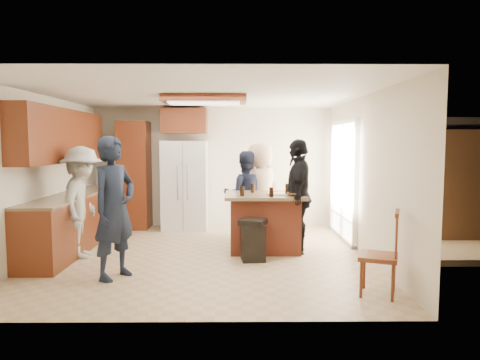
{
  "coord_description": "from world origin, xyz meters",
  "views": [
    {
      "loc": [
        0.5,
        -6.58,
        1.76
      ],
      "look_at": [
        0.56,
        0.45,
        1.15
      ],
      "focal_mm": 32.0,
      "sensor_mm": 36.0,
      "label": 1
    }
  ],
  "objects_px": {
    "person_side_right": "(298,196)",
    "spindle_chair": "(380,257)",
    "person_front_left": "(114,208)",
    "person_behind_left": "(245,196)",
    "trash_bin": "(253,239)",
    "kitchen_island": "(264,221)",
    "person_counter": "(82,202)",
    "person_behind_right": "(260,191)",
    "refrigerator": "(185,185)"
  },
  "relations": [
    {
      "from": "person_behind_left",
      "to": "spindle_chair",
      "type": "distance_m",
      "value": 3.27
    },
    {
      "from": "kitchen_island",
      "to": "spindle_chair",
      "type": "xyz_separation_m",
      "value": [
        1.2,
        -2.11,
        -0.02
      ]
    },
    {
      "from": "person_front_left",
      "to": "trash_bin",
      "type": "distance_m",
      "value": 2.09
    },
    {
      "from": "refrigerator",
      "to": "trash_bin",
      "type": "relative_size",
      "value": 2.86
    },
    {
      "from": "trash_bin",
      "to": "person_counter",
      "type": "bearing_deg",
      "value": 175.41
    },
    {
      "from": "person_front_left",
      "to": "person_counter",
      "type": "bearing_deg",
      "value": 66.81
    },
    {
      "from": "person_front_left",
      "to": "person_counter",
      "type": "relative_size",
      "value": 1.08
    },
    {
      "from": "person_behind_left",
      "to": "person_behind_right",
      "type": "xyz_separation_m",
      "value": [
        0.28,
        0.08,
        0.08
      ]
    },
    {
      "from": "refrigerator",
      "to": "trash_bin",
      "type": "bearing_deg",
      "value": -61.66
    },
    {
      "from": "person_behind_left",
      "to": "person_side_right",
      "type": "bearing_deg",
      "value": 128.8
    },
    {
      "from": "person_behind_left",
      "to": "spindle_chair",
      "type": "bearing_deg",
      "value": 113.64
    },
    {
      "from": "person_front_left",
      "to": "person_counter",
      "type": "xyz_separation_m",
      "value": [
        -0.79,
        1.02,
        -0.07
      ]
    },
    {
      "from": "person_behind_right",
      "to": "trash_bin",
      "type": "xyz_separation_m",
      "value": [
        -0.19,
        -1.48,
        -0.57
      ]
    },
    {
      "from": "person_behind_left",
      "to": "kitchen_island",
      "type": "xyz_separation_m",
      "value": [
        0.3,
        -0.77,
        -0.33
      ]
    },
    {
      "from": "kitchen_island",
      "to": "person_behind_left",
      "type": "bearing_deg",
      "value": 111.49
    },
    {
      "from": "person_behind_left",
      "to": "person_behind_right",
      "type": "bearing_deg",
      "value": -168.23
    },
    {
      "from": "person_behind_right",
      "to": "refrigerator",
      "type": "xyz_separation_m",
      "value": [
        -1.49,
        0.92,
        0.01
      ]
    },
    {
      "from": "person_behind_right",
      "to": "trash_bin",
      "type": "height_order",
      "value": "person_behind_right"
    },
    {
      "from": "person_front_left",
      "to": "spindle_chair",
      "type": "xyz_separation_m",
      "value": [
        3.24,
        -0.67,
        -0.47
      ]
    },
    {
      "from": "refrigerator",
      "to": "person_counter",
      "type": "bearing_deg",
      "value": -121.01
    },
    {
      "from": "person_front_left",
      "to": "trash_bin",
      "type": "height_order",
      "value": "person_front_left"
    },
    {
      "from": "person_front_left",
      "to": "refrigerator",
      "type": "relative_size",
      "value": 1.03
    },
    {
      "from": "refrigerator",
      "to": "spindle_chair",
      "type": "xyz_separation_m",
      "value": [
        2.71,
        -3.89,
        -0.45
      ]
    },
    {
      "from": "kitchen_island",
      "to": "person_front_left",
      "type": "bearing_deg",
      "value": -144.73
    },
    {
      "from": "person_behind_left",
      "to": "refrigerator",
      "type": "bearing_deg",
      "value": -43.65
    },
    {
      "from": "person_side_right",
      "to": "person_counter",
      "type": "bearing_deg",
      "value": -75.17
    },
    {
      "from": "person_side_right",
      "to": "person_behind_left",
      "type": "bearing_deg",
      "value": -127.34
    },
    {
      "from": "person_front_left",
      "to": "kitchen_island",
      "type": "distance_m",
      "value": 2.54
    },
    {
      "from": "person_front_left",
      "to": "refrigerator",
      "type": "distance_m",
      "value": 3.26
    },
    {
      "from": "kitchen_island",
      "to": "trash_bin",
      "type": "relative_size",
      "value": 2.03
    },
    {
      "from": "person_behind_right",
      "to": "person_counter",
      "type": "distance_m",
      "value": 3.08
    },
    {
      "from": "person_behind_left",
      "to": "person_counter",
      "type": "xyz_separation_m",
      "value": [
        -2.52,
        -1.19,
        0.05
      ]
    },
    {
      "from": "person_counter",
      "to": "person_behind_right",
      "type": "bearing_deg",
      "value": -71.74
    },
    {
      "from": "trash_bin",
      "to": "person_side_right",
      "type": "bearing_deg",
      "value": 33.74
    },
    {
      "from": "trash_bin",
      "to": "spindle_chair",
      "type": "relative_size",
      "value": 0.63
    },
    {
      "from": "person_behind_right",
      "to": "trash_bin",
      "type": "bearing_deg",
      "value": 45.7
    },
    {
      "from": "refrigerator",
      "to": "person_behind_left",
      "type": "bearing_deg",
      "value": -39.73
    },
    {
      "from": "person_side_right",
      "to": "trash_bin",
      "type": "bearing_deg",
      "value": -46.31
    },
    {
      "from": "person_front_left",
      "to": "spindle_chair",
      "type": "distance_m",
      "value": 3.34
    },
    {
      "from": "person_side_right",
      "to": "spindle_chair",
      "type": "distance_m",
      "value": 2.14
    },
    {
      "from": "person_counter",
      "to": "kitchen_island",
      "type": "distance_m",
      "value": 2.88
    },
    {
      "from": "spindle_chair",
      "to": "kitchen_island",
      "type": "bearing_deg",
      "value": 119.62
    },
    {
      "from": "person_counter",
      "to": "kitchen_island",
      "type": "bearing_deg",
      "value": -87.68
    },
    {
      "from": "person_front_left",
      "to": "person_behind_left",
      "type": "height_order",
      "value": "person_front_left"
    },
    {
      "from": "person_counter",
      "to": "refrigerator",
      "type": "height_order",
      "value": "refrigerator"
    },
    {
      "from": "spindle_chair",
      "to": "person_counter",
      "type": "bearing_deg",
      "value": 157.23
    },
    {
      "from": "person_behind_left",
      "to": "person_side_right",
      "type": "relative_size",
      "value": 0.89
    },
    {
      "from": "kitchen_island",
      "to": "spindle_chair",
      "type": "distance_m",
      "value": 2.43
    },
    {
      "from": "spindle_chair",
      "to": "trash_bin",
      "type": "bearing_deg",
      "value": 133.64
    },
    {
      "from": "refrigerator",
      "to": "trash_bin",
      "type": "distance_m",
      "value": 2.79
    }
  ]
}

